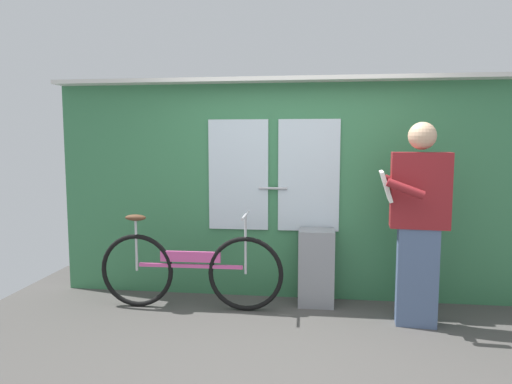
{
  "coord_description": "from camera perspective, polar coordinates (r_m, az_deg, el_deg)",
  "views": [
    {
      "loc": [
        0.2,
        -3.45,
        1.58
      ],
      "look_at": [
        -0.29,
        0.49,
        1.15
      ],
      "focal_mm": 32.75,
      "sensor_mm": 36.0,
      "label": 1
    }
  ],
  "objects": [
    {
      "name": "ground_plane",
      "position": [
        3.81,
        3.59,
        -18.64
      ],
      "size": [
        5.79,
        4.0,
        0.04
      ],
      "primitive_type": "cube",
      "color": "#474442"
    },
    {
      "name": "train_door_wall",
      "position": [
        4.67,
        4.52,
        0.84
      ],
      "size": [
        4.79,
        0.28,
        2.18
      ],
      "color": "#387A4C",
      "rests_on": "ground_plane"
    },
    {
      "name": "bicycle_near_door",
      "position": [
        4.49,
        -8.1,
        -9.37
      ],
      "size": [
        1.75,
        0.44,
        0.92
      ],
      "rotation": [
        0.0,
        0.0,
        0.02
      ],
      "color": "black",
      "rests_on": "ground_plane"
    },
    {
      "name": "passenger_reading_newspaper",
      "position": [
        4.18,
        19.17,
        -3.2
      ],
      "size": [
        0.6,
        0.53,
        1.74
      ],
      "rotation": [
        0.0,
        0.0,
        3.05
      ],
      "color": "slate",
      "rests_on": "ground_plane"
    },
    {
      "name": "trash_bin_by_wall",
      "position": [
        4.59,
        7.37,
        -9.12
      ],
      "size": [
        0.34,
        0.28,
        0.74
      ],
      "primitive_type": "cube",
      "color": "gray",
      "rests_on": "ground_plane"
    }
  ]
}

